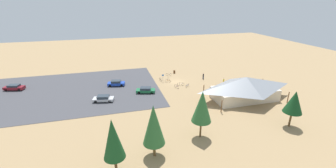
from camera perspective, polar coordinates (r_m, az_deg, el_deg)
name	(u,v)px	position (r m, az deg, el deg)	size (l,w,h in m)	color
ground	(176,82)	(59.68, 2.19, 0.58)	(160.00, 160.00, 0.00)	#9E7F56
parking_lot_asphalt	(70,91)	(58.72, -24.35, -1.70)	(43.22, 29.32, 0.05)	#424247
bike_pavilion	(245,87)	(51.23, 19.61, -0.74)	(16.30, 9.00, 5.24)	beige
trash_bin	(174,72)	(66.63, 1.68, 3.22)	(0.60, 0.60, 0.90)	brown
lot_sign	(163,77)	(59.19, -1.35, 1.87)	(0.56, 0.08, 2.20)	#99999E
pine_center	(154,125)	(30.09, -3.79, -10.65)	(3.14, 3.14, 8.07)	brown
pine_far_west	(202,107)	(34.27, 8.92, -5.87)	(3.17, 3.17, 8.11)	brown
pine_east	(113,139)	(28.03, -14.24, -13.82)	(2.75, 2.75, 7.92)	brown
pine_midwest	(294,102)	(42.82, 30.24, -4.12)	(3.14, 3.14, 6.74)	brown
bicycle_blue_lone_west	(187,85)	(56.32, 5.11, -0.39)	(1.34, 1.10, 0.79)	black
bicycle_purple_back_row	(177,87)	(55.33, 2.28, -0.69)	(0.74, 1.61, 0.85)	black
bicycle_black_edge_south	(160,80)	(60.19, -2.00, 1.12)	(0.48, 1.61, 0.77)	black
bicycle_orange_front_row	(168,81)	(59.27, -0.03, 0.83)	(1.57, 0.69, 0.83)	black
bicycle_silver_mid_cluster	(169,74)	(64.49, 0.18, 2.54)	(1.63, 0.58, 0.86)	black
bicycle_yellow_yard_front	(168,79)	(60.91, 0.00, 1.39)	(0.57, 1.59, 0.80)	black
bicycle_white_lone_east	(181,84)	(57.00, 3.38, -0.03)	(1.73, 0.69, 0.84)	black
car_silver_by_curb	(103,98)	(49.99, -16.62, -3.65)	(4.71, 2.71, 1.35)	#BCBCC1
car_blue_aisle_side	(116,83)	(58.14, -13.45, 0.23)	(4.60, 2.59, 1.44)	#1E42B2
car_maroon_front_row	(14,87)	(66.07, -35.40, -0.71)	(4.95, 2.80, 1.39)	maroon
car_green_second_row	(146,90)	(52.60, -5.89, -1.58)	(4.82, 2.93, 1.35)	#1E6B3D
visitor_crossing_yard	(203,76)	(62.20, 9.25, 2.08)	(0.38, 0.36, 1.75)	#2D3347
visitor_by_pavilion	(224,81)	(59.11, 14.38, 0.67)	(0.38, 0.40, 1.77)	#2D3347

